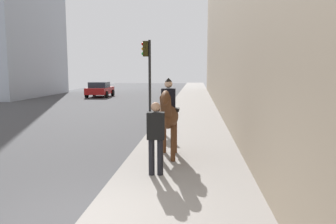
% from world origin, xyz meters
% --- Properties ---
extents(mounted_horse_near, '(2.15, 0.60, 2.21)m').
position_xyz_m(mounted_horse_near, '(4.01, -1.13, 1.32)').
color(mounted_horse_near, '#4C2B16').
rests_on(mounted_horse_near, sidewalk_slab).
extents(pedestrian_greeting, '(0.29, 0.42, 1.70)m').
position_xyz_m(pedestrian_greeting, '(2.47, -0.98, 1.10)').
color(pedestrian_greeting, black).
rests_on(pedestrian_greeting, sidewalk_slab).
extents(car_near_lane, '(3.83, 2.14, 1.44)m').
position_xyz_m(car_near_lane, '(25.50, 7.35, 0.74)').
color(car_near_lane, maroon).
rests_on(car_near_lane, ground).
extents(traffic_light_near_curb, '(0.20, 0.44, 3.92)m').
position_xyz_m(traffic_light_near_curb, '(10.23, 0.37, 2.63)').
color(traffic_light_near_curb, black).
rests_on(traffic_light_near_curb, ground).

